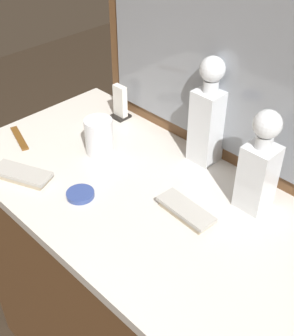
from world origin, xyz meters
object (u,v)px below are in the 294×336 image
silver_brush_left (22,175)px  napkin_holder (120,104)px  crystal_tumbler_left (99,138)px  porcelain_dish (80,194)px  tortoiseshell_comb (19,138)px  silver_brush_front (186,211)px  crystal_decanter_right (207,121)px  crystal_decanter_front (259,171)px

silver_brush_left → napkin_holder: napkin_holder is taller
crystal_tumbler_left → porcelain_dish: crystal_tumbler_left is taller
porcelain_dish → tortoiseshell_comb: 0.34m
silver_brush_left → porcelain_dish: size_ratio=2.38×
porcelain_dish → silver_brush_front: bearing=30.4°
crystal_tumbler_left → napkin_holder: size_ratio=0.96×
silver_brush_front → tortoiseshell_comb: bearing=-169.6°
crystal_decanter_right → tortoiseshell_comb: crystal_decanter_right is taller
crystal_decanter_front → napkin_holder: (-0.54, 0.05, -0.06)m
silver_brush_front → napkin_holder: 0.49m
silver_brush_left → tortoiseshell_comb: (-0.17, 0.10, -0.01)m
silver_brush_left → napkin_holder: bearing=97.8°
tortoiseshell_comb → napkin_holder: napkin_holder is taller
crystal_decanter_front → napkin_holder: size_ratio=2.39×
crystal_tumbler_left → silver_brush_front: 0.35m
crystal_decanter_front → napkin_holder: bearing=174.5°
porcelain_dish → silver_brush_left: bearing=-158.4°
silver_brush_left → silver_brush_front: bearing=26.9°
crystal_decanter_front → crystal_decanter_right: (-0.21, 0.07, 0.02)m
silver_brush_left → porcelain_dish: bearing=21.6°
crystal_decanter_front → porcelain_dish: crystal_decanter_front is taller
crystal_decanter_right → napkin_holder: crystal_decanter_right is taller
silver_brush_left → silver_brush_front: same height
crystal_decanter_front → silver_brush_front: crystal_decanter_front is taller
tortoiseshell_comb → crystal_decanter_front: bearing=20.7°
crystal_decanter_front → silver_brush_front: bearing=-122.1°
crystal_decanter_right → silver_brush_left: bearing=-124.1°
crystal_decanter_front → silver_brush_left: (-0.48, -0.34, -0.09)m
crystal_decanter_right → porcelain_dish: size_ratio=4.24×
crystal_decanter_front → silver_brush_left: size_ratio=1.55×
silver_brush_left → silver_brush_front: 0.44m
crystal_decanter_right → porcelain_dish: bearing=-108.4°
crystal_tumbler_left → tortoiseshell_comb: crystal_tumbler_left is taller
crystal_decanter_front → crystal_decanter_right: bearing=162.1°
silver_brush_left → tortoiseshell_comb: silver_brush_left is taller
silver_brush_left → crystal_decanter_right: bearing=55.9°
silver_brush_front → napkin_holder: bearing=156.3°
napkin_holder → crystal_decanter_right: bearing=2.5°
crystal_decanter_right → crystal_tumbler_left: (-0.23, -0.19, -0.07)m
crystal_decanter_right → crystal_tumbler_left: 0.30m
crystal_decanter_front → silver_brush_front: (-0.09, -0.14, -0.09)m
crystal_decanter_right → napkin_holder: (-0.33, -0.01, -0.07)m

